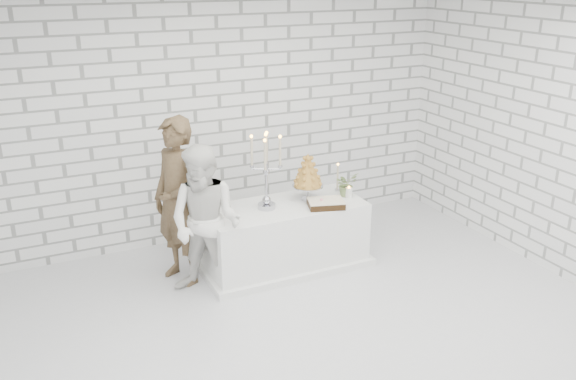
{
  "coord_description": "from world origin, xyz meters",
  "views": [
    {
      "loc": [
        -2.36,
        -4.44,
        3.28
      ],
      "look_at": [
        0.22,
        1.01,
        1.05
      ],
      "focal_mm": 38.01,
      "sensor_mm": 36.0,
      "label": 1
    }
  ],
  "objects_px": {
    "bride": "(206,223)",
    "candelabra": "(266,171)",
    "cake_table": "(285,236)",
    "groom": "(178,202)",
    "croquembouche": "(308,177)"
  },
  "relations": [
    {
      "from": "bride",
      "to": "candelabra",
      "type": "distance_m",
      "value": 0.9
    },
    {
      "from": "cake_table",
      "to": "groom",
      "type": "relative_size",
      "value": 0.98
    },
    {
      "from": "groom",
      "to": "bride",
      "type": "distance_m",
      "value": 0.48
    },
    {
      "from": "candelabra",
      "to": "croquembouche",
      "type": "distance_m",
      "value": 0.56
    },
    {
      "from": "groom",
      "to": "candelabra",
      "type": "xyz_separation_m",
      "value": [
        0.94,
        -0.19,
        0.26
      ]
    },
    {
      "from": "bride",
      "to": "croquembouche",
      "type": "height_order",
      "value": "bride"
    },
    {
      "from": "groom",
      "to": "croquembouche",
      "type": "relative_size",
      "value": 3.32
    },
    {
      "from": "cake_table",
      "to": "candelabra",
      "type": "relative_size",
      "value": 2.09
    },
    {
      "from": "bride",
      "to": "groom",
      "type": "bearing_deg",
      "value": 154.03
    },
    {
      "from": "groom",
      "to": "candelabra",
      "type": "relative_size",
      "value": 2.13
    },
    {
      "from": "groom",
      "to": "bride",
      "type": "relative_size",
      "value": 1.13
    },
    {
      "from": "bride",
      "to": "croquembouche",
      "type": "bearing_deg",
      "value": 57.17
    },
    {
      "from": "cake_table",
      "to": "groom",
      "type": "xyz_separation_m",
      "value": [
        -1.16,
        0.2,
        0.55
      ]
    },
    {
      "from": "candelabra",
      "to": "groom",
      "type": "bearing_deg",
      "value": 168.51
    },
    {
      "from": "bride",
      "to": "croquembouche",
      "type": "distance_m",
      "value": 1.37
    }
  ]
}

